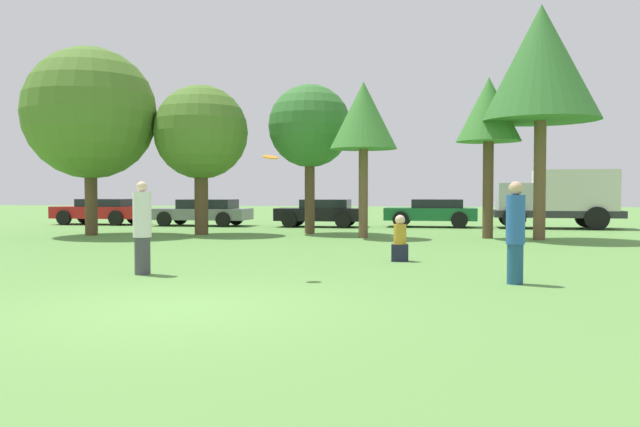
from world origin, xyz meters
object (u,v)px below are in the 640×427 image
object	(u,v)px
tree_1	(201,133)
tree_2	(310,127)
tree_5	(541,64)
frisbee	(270,157)
tree_0	(90,114)
parked_car_black	(321,212)
person_catcher	(515,231)
person_thrower	(142,228)
tree_3	(363,117)
parked_car_red	(101,211)
parked_car_grey	(203,211)
tree_4	(489,113)
parked_car_green	(432,212)
bystander_sitting	(400,242)
delivery_truck_silver	(559,197)

from	to	relation	value
tree_1	tree_2	world-z (taller)	tree_2
tree_5	frisbee	bearing A→B (deg)	-123.31
tree_0	parked_car_black	world-z (taller)	tree_0
person_catcher	frisbee	size ratio (longest dim) A/B	6.03
person_thrower	tree_0	distance (m)	12.65
tree_3	parked_car_red	size ratio (longest dim) A/B	1.21
tree_1	parked_car_black	world-z (taller)	tree_1
parked_car_red	parked_car_grey	distance (m)	5.29
tree_3	person_thrower	bearing A→B (deg)	-109.22
person_catcher	tree_4	distance (m)	11.56
tree_3	tree_4	bearing A→B (deg)	5.88
person_thrower	tree_1	bearing A→B (deg)	105.48
person_catcher	tree_4	size ratio (longest dim) A/B	0.32
person_catcher	tree_4	world-z (taller)	tree_4
tree_5	parked_car_black	size ratio (longest dim) A/B	1.96
parked_car_black	parked_car_green	xyz separation A→B (m)	(4.96, 0.62, 0.02)
bystander_sitting	tree_5	world-z (taller)	tree_5
frisbee	tree_1	bearing A→B (deg)	113.96
tree_1	parked_car_grey	bearing A→B (deg)	107.68
tree_0	parked_car_grey	xyz separation A→B (m)	(2.03, 6.70, -3.77)
person_catcher	frisbee	bearing A→B (deg)	1.32
frisbee	tree_0	distance (m)	14.03
bystander_sitting	tree_0	world-z (taller)	tree_0
delivery_truck_silver	tree_2	bearing A→B (deg)	28.26
person_catcher	bystander_sitting	distance (m)	3.97
tree_0	tree_3	size ratio (longest dim) A/B	1.28
person_thrower	parked_car_black	distance (m)	16.85
frisbee	parked_car_green	size ratio (longest dim) A/B	0.07
tree_5	tree_2	bearing A→B (deg)	164.89
parked_car_black	frisbee	bearing A→B (deg)	97.69
tree_1	tree_4	distance (m)	10.34
tree_1	frisbee	bearing A→B (deg)	-66.04
bystander_sitting	delivery_truck_silver	distance (m)	15.57
frisbee	tree_5	size ratio (longest dim) A/B	0.04
parked_car_red	person_thrower	bearing A→B (deg)	121.94
frisbee	bystander_sitting	distance (m)	4.40
person_catcher	tree_0	xyz separation A→B (m)	(-13.32, 10.67, 3.52)
tree_1	tree_4	xyz separation A→B (m)	(10.31, -0.54, 0.53)
tree_3	tree_5	bearing A→B (deg)	-0.90
person_catcher	parked_car_red	world-z (taller)	person_catcher
tree_3	parked_car_red	bearing A→B (deg)	151.15
tree_3	delivery_truck_silver	distance (m)	10.88
tree_1	tree_3	world-z (taller)	tree_1
tree_3	tree_4	distance (m)	4.25
tree_3	tree_1	bearing A→B (deg)	170.87
frisbee	tree_5	world-z (taller)	tree_5
parked_car_red	delivery_truck_silver	distance (m)	21.22
person_thrower	delivery_truck_silver	distance (m)	20.64
person_catcher	tree_5	xyz separation A→B (m)	(2.47, 10.49, 4.87)
bystander_sitting	tree_0	size ratio (longest dim) A/B	0.16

